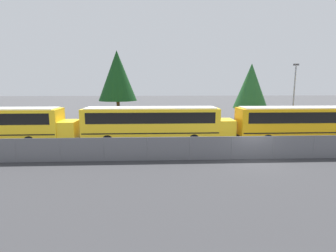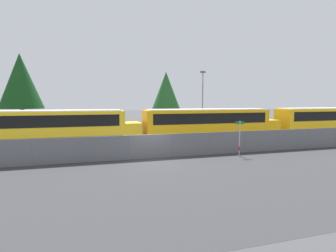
{
  "view_description": "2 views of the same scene",
  "coord_description": "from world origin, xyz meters",
  "px_view_note": "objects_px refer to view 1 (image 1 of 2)",
  "views": [
    {
      "loc": [
        -7.03,
        -18.25,
        5.49
      ],
      "look_at": [
        -5.93,
        4.9,
        1.71
      ],
      "focal_mm": 28.0,
      "sensor_mm": 36.0,
      "label": 1
    },
    {
      "loc": [
        -4.03,
        -18.03,
        4.08
      ],
      "look_at": [
        2.79,
        5.14,
        1.78
      ],
      "focal_mm": 28.0,
      "sensor_mm": 36.0,
      "label": 2
    }
  ],
  "objects_px": {
    "light_pole": "(294,94)",
    "tree_0": "(117,76)",
    "school_bus_1": "(155,122)",
    "school_bus_2": "(307,121)",
    "tree_1": "(251,86)"
  },
  "relations": [
    {
      "from": "school_bus_1",
      "to": "tree_0",
      "type": "bearing_deg",
      "value": 112.71
    },
    {
      "from": "light_pole",
      "to": "tree_0",
      "type": "xyz_separation_m",
      "value": [
        -21.51,
        5.83,
        2.24
      ]
    },
    {
      "from": "light_pole",
      "to": "tree_0",
      "type": "height_order",
      "value": "tree_0"
    },
    {
      "from": "school_bus_1",
      "to": "school_bus_2",
      "type": "distance_m",
      "value": 14.38
    },
    {
      "from": "school_bus_1",
      "to": "school_bus_2",
      "type": "bearing_deg",
      "value": -1.55
    },
    {
      "from": "school_bus_1",
      "to": "tree_1",
      "type": "distance_m",
      "value": 18.56
    },
    {
      "from": "school_bus_1",
      "to": "light_pole",
      "type": "height_order",
      "value": "light_pole"
    },
    {
      "from": "school_bus_2",
      "to": "light_pole",
      "type": "height_order",
      "value": "light_pole"
    },
    {
      "from": "light_pole",
      "to": "tree_1",
      "type": "bearing_deg",
      "value": 115.84
    },
    {
      "from": "light_pole",
      "to": "school_bus_2",
      "type": "bearing_deg",
      "value": -107.73
    },
    {
      "from": "school_bus_2",
      "to": "tree_1",
      "type": "bearing_deg",
      "value": 93.92
    },
    {
      "from": "school_bus_2",
      "to": "tree_1",
      "type": "xyz_separation_m",
      "value": [
        -0.87,
        12.72,
        3.16
      ]
    },
    {
      "from": "school_bus_2",
      "to": "tree_1",
      "type": "distance_m",
      "value": 13.14
    },
    {
      "from": "school_bus_2",
      "to": "light_pole",
      "type": "distance_m",
      "value": 7.28
    },
    {
      "from": "school_bus_1",
      "to": "tree_0",
      "type": "relative_size",
      "value": 1.43
    }
  ]
}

